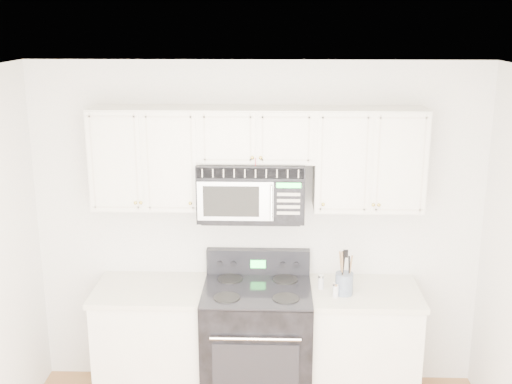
{
  "coord_description": "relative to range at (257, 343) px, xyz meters",
  "views": [
    {
      "loc": [
        0.14,
        -3.04,
        2.91
      ],
      "look_at": [
        0.0,
        1.3,
        1.72
      ],
      "focal_mm": 45.0,
      "sensor_mm": 36.0,
      "label": 1
    }
  ],
  "objects": [
    {
      "name": "shaker_salt",
      "position": [
        0.48,
        0.05,
        0.49
      ],
      "size": [
        0.05,
        0.05,
        0.11
      ],
      "color": "#BABBC5",
      "rests_on": "base_cabinet_right"
    },
    {
      "name": "microwave",
      "position": [
        -0.05,
        0.14,
        1.18
      ],
      "size": [
        0.78,
        0.44,
        0.43
      ],
      "color": "black",
      "rests_on": "ground"
    },
    {
      "name": "shaker_pepper",
      "position": [
        0.58,
        -0.1,
        0.49
      ],
      "size": [
        0.05,
        0.05,
        0.11
      ],
      "color": "#BABBC5",
      "rests_on": "base_cabinet_right"
    },
    {
      "name": "upper_cabinets",
      "position": [
        -0.0,
        0.18,
        1.45
      ],
      "size": [
        2.44,
        0.37,
        0.75
      ],
      "color": "silver",
      "rests_on": "ground"
    },
    {
      "name": "room",
      "position": [
        -0.0,
        -1.41,
        0.82
      ],
      "size": [
        3.51,
        3.51,
        2.61
      ],
      "color": "olive",
      "rests_on": "ground"
    },
    {
      "name": "range",
      "position": [
        0.0,
        0.0,
        0.0
      ],
      "size": [
        0.81,
        0.74,
        1.13
      ],
      "color": "black",
      "rests_on": "ground"
    },
    {
      "name": "base_cabinet_right",
      "position": [
        0.8,
        0.03,
        -0.06
      ],
      "size": [
        0.86,
        0.65,
        0.92
      ],
      "color": "silver",
      "rests_on": "ground"
    },
    {
      "name": "base_cabinet_left",
      "position": [
        -0.8,
        0.03,
        -0.06
      ],
      "size": [
        0.86,
        0.65,
        0.92
      ],
      "color": "silver",
      "rests_on": "ground"
    },
    {
      "name": "utensil_crock",
      "position": [
        0.64,
        -0.04,
        0.53
      ],
      "size": [
        0.13,
        0.13,
        0.35
      ],
      "color": "slate",
      "rests_on": "base_cabinet_right"
    }
  ]
}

